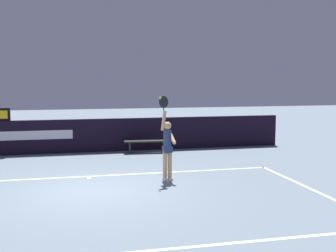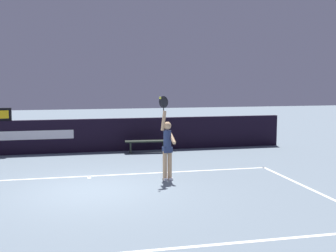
% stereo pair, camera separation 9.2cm
% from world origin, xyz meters
% --- Properties ---
extents(ground_plane, '(60.00, 60.00, 0.00)m').
position_xyz_m(ground_plane, '(0.00, 0.00, 0.00)').
color(ground_plane, slate).
extents(court_lines, '(11.48, 5.97, 0.00)m').
position_xyz_m(court_lines, '(0.00, -1.27, 0.00)').
color(court_lines, white).
rests_on(court_lines, ground).
extents(back_wall, '(16.52, 0.21, 1.32)m').
position_xyz_m(back_wall, '(-0.01, 5.96, 0.66)').
color(back_wall, black).
rests_on(back_wall, ground).
extents(tennis_player, '(0.48, 0.49, 2.45)m').
position_xyz_m(tennis_player, '(2.20, 0.67, 1.01)').
color(tennis_player, tan).
rests_on(tennis_player, ground).
extents(tennis_ball, '(0.07, 0.07, 0.07)m').
position_xyz_m(tennis_ball, '(1.96, 0.52, 2.38)').
color(tennis_ball, yellow).
extents(courtside_bench_near, '(1.76, 0.48, 0.48)m').
position_xyz_m(courtside_bench_near, '(2.40, 5.28, 0.38)').
color(courtside_bench_near, black).
rests_on(courtside_bench_near, ground).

